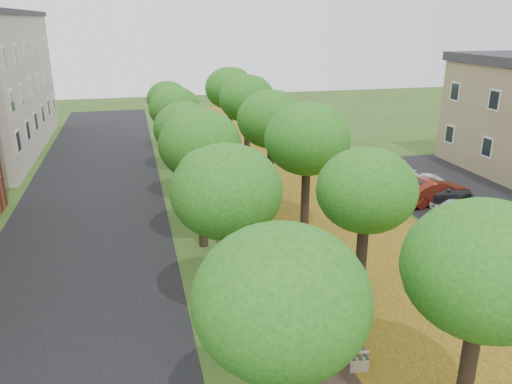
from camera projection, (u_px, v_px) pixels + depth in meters
street_asphalt at (86, 231)px, 24.17m from camera, size 8.00×70.00×0.01m
footpath at (237, 217)px, 25.88m from camera, size 3.20×70.00×0.01m
leaf_verge at (328, 209)px, 27.02m from camera, size 7.50×70.00×0.01m
parking_lot at (454, 191)px, 29.88m from camera, size 9.00×16.00×0.01m
tree_row_west at (192, 138)px, 23.97m from camera, size 3.49×33.49×5.84m
tree_row_east at (287, 133)px, 25.06m from camera, size 3.49×33.49×5.84m
bench at (349, 339)px, 15.17m from camera, size 0.86×2.06×0.94m
car_silver at (470, 212)px, 24.68m from camera, size 4.23×2.84×1.34m
car_red at (433, 191)px, 27.69m from camera, size 4.38×2.13×1.38m
car_grey at (432, 191)px, 27.74m from camera, size 4.78×2.07×1.37m
car_white at (410, 180)px, 29.88m from camera, size 4.90×3.66×1.24m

